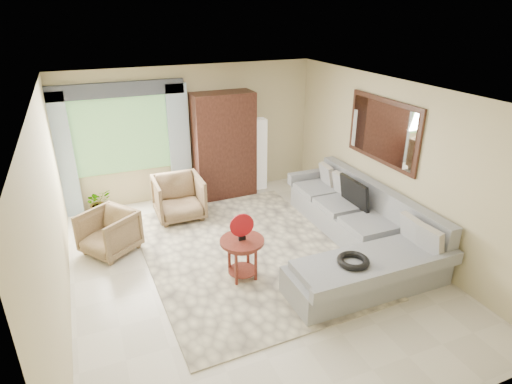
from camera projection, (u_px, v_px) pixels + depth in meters
name	position (u px, v px, depth m)	size (l,w,h in m)	color
ground	(250.00, 267.00, 6.42)	(6.00, 6.00, 0.00)	silver
area_rug	(246.00, 252.00, 6.79)	(3.00, 4.00, 0.02)	beige
sectional_sofa	(358.00, 233.00, 6.79)	(2.30, 3.46, 0.90)	#989B9F
tv_screen	(354.00, 193.00, 7.17)	(0.06, 0.74, 0.48)	black
garden_hose	(353.00, 261.00, 5.58)	(0.43, 0.43, 0.09)	black
coffee_table	(242.00, 258.00, 6.04)	(0.62, 0.62, 0.62)	#521D16
red_disc	(242.00, 225.00, 5.83)	(0.34, 0.34, 0.03)	maroon
armchair_left	(109.00, 233.00, 6.69)	(0.74, 0.76, 0.69)	#90724E
armchair_right	(179.00, 198.00, 7.78)	(0.84, 0.87, 0.79)	olive
potted_plant	(99.00, 202.00, 7.95)	(0.44, 0.38, 0.49)	#999999
armoire	(224.00, 146.00, 8.49)	(1.20, 0.55, 2.10)	black
floor_lamp	(260.00, 154.00, 8.94)	(0.24, 0.24, 1.50)	silver
window	(121.00, 136.00, 7.89)	(1.80, 0.04, 1.40)	#669E59
curtain_left	(62.00, 157.00, 7.54)	(0.40, 0.08, 2.30)	#9EB7CC
curtain_right	(179.00, 143.00, 8.28)	(0.40, 0.08, 2.30)	#9EB7CC
valance	(116.00, 90.00, 7.49)	(2.40, 0.12, 0.26)	#1E232D
wall_mirror	(382.00, 131.00, 6.88)	(0.05, 1.70, 1.05)	black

